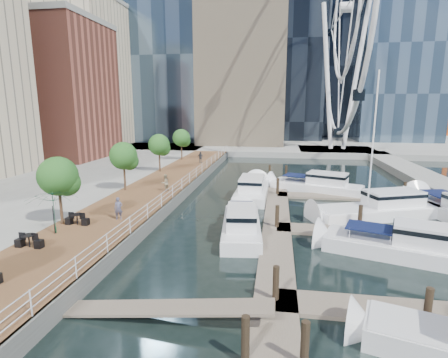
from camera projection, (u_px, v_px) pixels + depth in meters
The scene contains 16 objects.
ground at pixel (218, 277), 18.31m from camera, with size 520.00×520.00×0.00m, color black.
boardwalk at pixel (153, 194), 34.08m from camera, with size 6.00×60.00×1.00m, color brown.
seawall at pixel (183, 195), 33.63m from camera, with size 0.25×60.00×1.00m, color #595954.
land_far at pixel (270, 132), 116.94m from camera, with size 200.00×114.00×1.00m, color gray.
pier at pixel (337, 152), 66.44m from camera, with size 14.00×12.00×1.00m, color gray.
railing at pixel (182, 184), 33.44m from camera, with size 0.10×60.00×1.05m, color white, non-canonical shape.
floating_docks at pixel (343, 218), 26.67m from camera, with size 16.00×34.00×2.60m.
midrise_condos at pixel (4, 72), 46.60m from camera, with size 19.00×67.00×28.00m.
ferris_wheel at pixel (346, 8), 61.32m from camera, with size 5.80×45.60×47.80m.
street_trees at pixel (123, 156), 32.71m from camera, with size 2.60×42.60×4.60m.
cafe_tables at pixel (9, 256), 17.66m from camera, with size 2.50×13.70×0.74m.
yacht_foreground at pixel (407, 257), 20.75m from camera, with size 2.78×10.39×2.15m, color white, non-canonical shape.
pedestrian_near at pixel (118, 208), 24.51m from camera, with size 0.58×0.38×1.58m, color #484860.
pedestrian_mid at pixel (165, 183), 32.72m from camera, with size 0.79×0.62×1.63m, color gray.
pedestrian_far at pixel (201, 157), 49.49m from camera, with size 0.94×0.39×1.61m, color #2E3139.
moored_yachts at pixel (361, 216), 28.53m from camera, with size 21.61×30.50×11.50m.
Camera 1 is at (2.90, -16.64, 8.76)m, focal length 28.00 mm.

